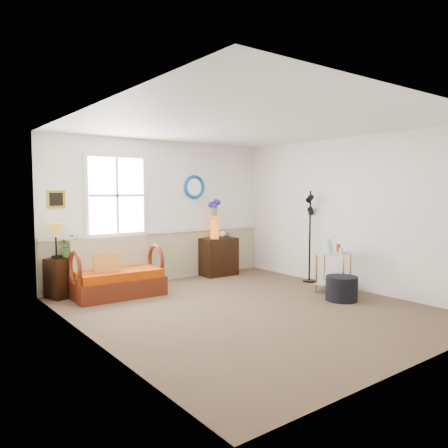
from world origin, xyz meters
TOP-DOWN VIEW (x-y plane):
  - floor at (0.00, 0.00)m, footprint 4.50×5.00m
  - ceiling at (0.00, 0.00)m, footprint 4.50×5.00m
  - walls at (0.00, 0.00)m, footprint 4.51×5.01m
  - wainscot at (0.00, 2.48)m, footprint 4.46×0.02m
  - chair_rail at (0.00, 2.47)m, footprint 4.46×0.04m
  - window at (-0.90, 2.47)m, footprint 1.14×0.06m
  - picture at (-1.92, 2.48)m, footprint 0.28×0.03m
  - mirror at (0.70, 2.48)m, footprint 0.47×0.07m
  - loveseat at (-1.18, 1.86)m, footprint 1.43×0.85m
  - throw_pillow at (-1.38, 1.81)m, footprint 0.41×0.18m
  - lamp_stand at (-1.95, 2.30)m, footprint 0.45×0.45m
  - table_lamp at (-1.98, 2.33)m, footprint 0.33×0.33m
  - potted_plant at (-1.81, 2.33)m, footprint 0.43×0.45m
  - cabinet at (1.12, 2.26)m, footprint 0.71×0.47m
  - flower_vase at (1.01, 2.23)m, footprint 0.29×0.29m
  - side_table at (1.79, -0.06)m, footprint 0.69×0.69m
  - tabletop_items at (1.76, -0.10)m, footprint 0.54×0.54m
  - floor_lamp at (2.10, 0.75)m, footprint 0.27×0.27m
  - ottoman at (1.45, -0.49)m, footprint 0.60×0.60m

SIDE VIEW (x-z plane):
  - floor at x=0.00m, z-range -0.01..0.01m
  - ottoman at x=1.45m, z-range 0.00..0.37m
  - lamp_stand at x=-1.95m, z-range 0.00..0.63m
  - side_table at x=1.79m, z-range 0.00..0.67m
  - cabinet at x=1.12m, z-range 0.00..0.74m
  - wainscot at x=0.00m, z-range 0.00..0.90m
  - loveseat at x=-1.18m, z-range 0.00..0.91m
  - throw_pillow at x=-1.38m, z-range 0.30..0.70m
  - potted_plant at x=-1.81m, z-range 0.63..0.92m
  - tabletop_items at x=1.76m, z-range 0.67..0.90m
  - floor_lamp at x=2.10m, z-range 0.00..1.68m
  - table_lamp at x=-1.98m, z-range 0.63..1.18m
  - chair_rail at x=0.00m, z-range 0.89..0.95m
  - flower_vase at x=1.01m, z-range 0.74..1.49m
  - walls at x=0.00m, z-range 0.00..2.60m
  - picture at x=-1.92m, z-range 1.41..1.69m
  - window at x=-0.90m, z-range 0.88..2.32m
  - mirror at x=0.70m, z-range 1.51..1.99m
  - ceiling at x=0.00m, z-range 2.60..2.60m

